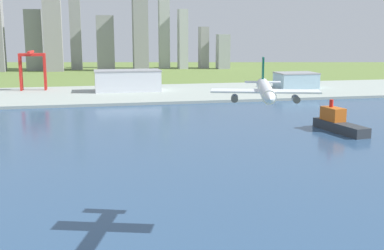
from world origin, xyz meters
TOP-DOWN VIEW (x-y plane):
  - ground_plane at (0.00, 300.00)m, footprint 2400.00×2400.00m
  - water_bay at (0.00, 240.00)m, footprint 840.00×360.00m
  - industrial_pier at (0.00, 490.00)m, footprint 840.00×140.00m
  - airplane_landing at (33.16, 142.06)m, footprint 32.39×37.99m
  - container_barge at (134.81, 284.18)m, footprint 17.05×44.85m
  - port_crane_red at (-72.54, 529.98)m, footprint 26.06×39.38m
  - warehouse_main at (21.29, 504.42)m, footprint 66.02×30.37m
  - warehouse_annex at (199.75, 496.57)m, footprint 41.49×31.45m
  - distant_skyline at (-2.02, 822.21)m, footprint 379.15×79.61m

SIDE VIEW (x-z plane):
  - ground_plane at x=0.00m, z-range 0.00..0.00m
  - water_bay at x=0.00m, z-range 0.00..0.15m
  - industrial_pier at x=0.00m, z-range 0.00..2.50m
  - container_barge at x=134.81m, z-range -4.19..14.90m
  - warehouse_annex at x=199.75m, z-range 2.52..18.89m
  - warehouse_main at x=21.29m, z-range 2.52..23.73m
  - port_crane_red at x=-72.54m, z-range 11.40..51.66m
  - airplane_landing at x=33.16m, z-range 38.81..51.12m
  - distant_skyline at x=-2.02m, z-range -18.17..135.01m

